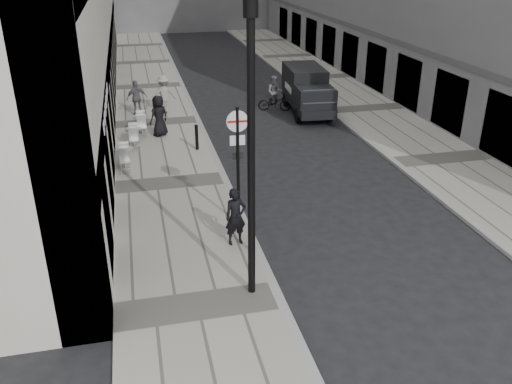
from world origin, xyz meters
TOP-DOWN VIEW (x-y plane):
  - ground at (0.00, 0.00)m, footprint 120.00×120.00m
  - sidewalk at (-2.00, 18.00)m, footprint 4.00×60.00m
  - far_sidewalk at (9.00, 18.00)m, footprint 4.00×60.00m
  - walking_man at (-0.52, 5.46)m, footprint 0.68×0.50m
  - sign_post at (-0.20, 6.64)m, footprint 0.64×0.10m
  - lamppost at (-0.60, 3.00)m, footprint 0.32×0.32m
  - bollard_near at (-0.15, 4.82)m, footprint 0.12×0.12m
  - bollard_far at (-0.60, 13.63)m, footprint 0.14×0.14m
  - panel_van at (5.76, 18.29)m, footprint 2.19×4.99m
  - cyclist at (4.22, 19.00)m, footprint 1.82×1.09m
  - pedestrian_a at (-2.88, 19.40)m, footprint 1.13×0.70m
  - pedestrian_b at (-1.51, 19.49)m, footprint 1.32×0.84m
  - pedestrian_c at (-2.00, 15.85)m, footprint 1.08×0.99m
  - cafe_table_near at (-3.19, 14.73)m, footprint 0.70×1.58m
  - cafe_table_mid at (-3.60, 12.27)m, footprint 0.70×1.59m
  - cafe_table_far at (-2.80, 16.36)m, footprint 0.75×1.70m

SIDE VIEW (x-z plane):
  - ground at x=0.00m, z-range 0.00..0.00m
  - sidewalk at x=-2.00m, z-range 0.00..0.12m
  - far_sidewalk at x=9.00m, z-range 0.00..0.12m
  - cafe_table_near at x=-3.19m, z-range 0.13..1.03m
  - cafe_table_mid at x=-3.60m, z-range 0.13..1.03m
  - bollard_near at x=-0.15m, z-range 0.12..1.06m
  - cafe_table_far at x=-2.80m, z-range 0.13..1.10m
  - bollard_far at x=-0.60m, z-range 0.12..1.15m
  - cyclist at x=4.22m, z-range -0.20..1.65m
  - walking_man at x=-0.52m, z-range 0.12..1.84m
  - pedestrian_a at x=-2.88m, z-range 0.12..1.91m
  - pedestrian_c at x=-2.00m, z-range 0.12..1.97m
  - pedestrian_b at x=-1.51m, z-range 0.12..2.07m
  - panel_van at x=5.76m, z-range 0.14..2.43m
  - sign_post at x=-0.20m, z-range 0.65..4.40m
  - lamppost at x=-0.60m, z-range 0.51..7.53m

